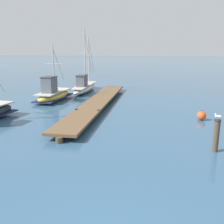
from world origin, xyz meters
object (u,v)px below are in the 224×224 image
fishing_boat_1 (53,94)px  mooring_piling (216,135)px  fishing_boat_5 (84,87)px  mooring_buoy (201,116)px  perched_seagull (218,116)px

fishing_boat_1 → mooring_piling: 15.61m
fishing_boat_5 → mooring_buoy: fishing_boat_5 is taller
fishing_boat_1 → fishing_boat_5: bearing=77.4°
mooring_piling → perched_seagull: perched_seagull is taller
mooring_piling → perched_seagull: 0.86m
perched_seagull → mooring_buoy: bearing=90.7°
fishing_boat_5 → mooring_piling: size_ratio=5.66×
fishing_boat_1 → fishing_boat_5: fishing_boat_5 is taller
fishing_boat_1 → perched_seagull: (12.52, -9.34, 1.03)m
fishing_boat_5 → perched_seagull: size_ratio=22.52×
fishing_boat_1 → mooring_piling: size_ratio=3.44×
fishing_boat_1 → mooring_buoy: fishing_boat_1 is taller
fishing_boat_1 → mooring_buoy: size_ratio=7.76×
fishing_boat_1 → mooring_buoy: (12.46, -3.93, -0.32)m
perched_seagull → mooring_piling: bearing=165.1°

